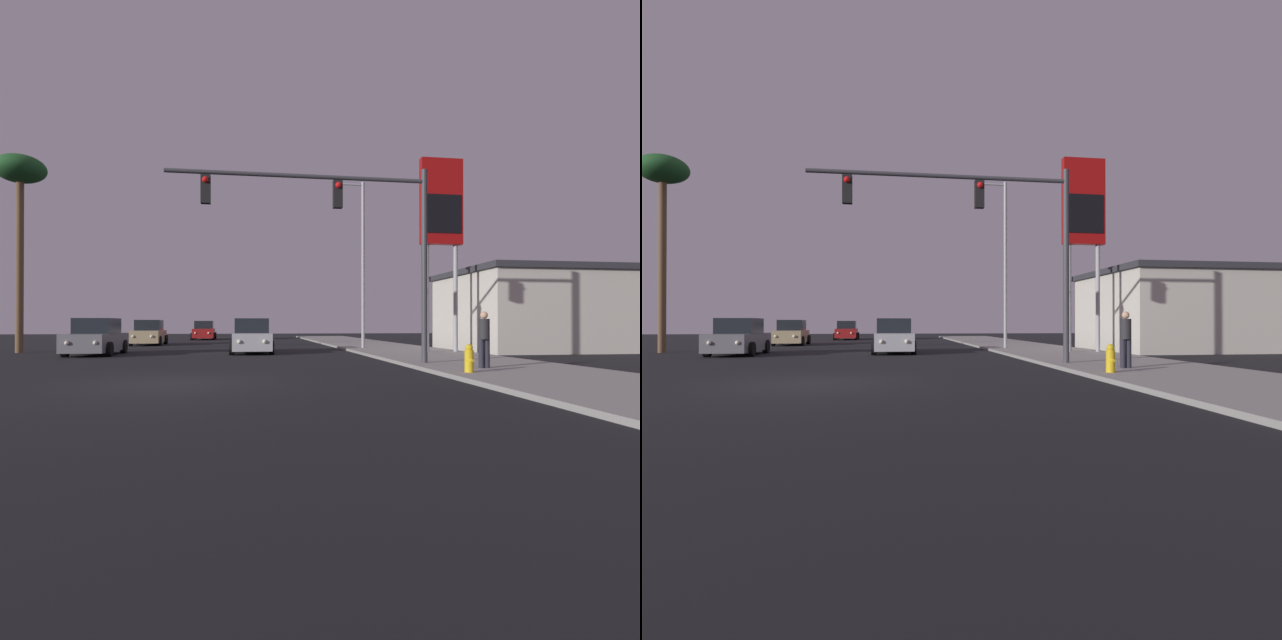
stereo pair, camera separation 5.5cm
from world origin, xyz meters
The scene contains 14 objects.
ground_plane centered at (0.00, 0.00, 0.00)m, with size 120.00×120.00×0.00m, color black.
sidewalk_right centered at (9.50, 10.00, 0.06)m, with size 5.00×60.00×0.12m.
building_gas_station centered at (18.00, 12.73, 2.16)m, with size 10.30×8.30×4.30m.
car_grey centered at (-5.01, 11.73, 0.76)m, with size 2.04×4.34×1.68m.
car_red centered at (-1.96, 33.50, 0.76)m, with size 2.04×4.33×1.68m.
car_tan centered at (-4.67, 22.40, 0.76)m, with size 2.04×4.34×1.68m.
car_white centered at (1.88, 34.48, 0.76)m, with size 2.04×4.33×1.68m.
car_silver centered at (2.03, 12.17, 0.76)m, with size 2.04×4.32×1.68m.
traffic_light_mast centered at (5.17, 3.73, 4.79)m, with size 8.57×0.36×6.50m.
street_lamp centered at (7.92, 14.07, 5.12)m, with size 1.74×0.24×9.00m.
gas_station_sign centered at (10.77, 9.80, 6.62)m, with size 2.00×0.42×9.00m.
fire_hydrant centered at (7.69, 0.34, 0.49)m, with size 0.24×0.34×0.76m.
pedestrian_on_sidewalk centered at (8.72, 1.52, 1.03)m, with size 0.34×0.32×1.67m.
palm_tree_near centered at (-9.23, 14.00, 8.43)m, with size 2.40×2.40×9.70m.
Camera 1 is at (1.75, -12.31, 1.43)m, focal length 28.00 mm.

